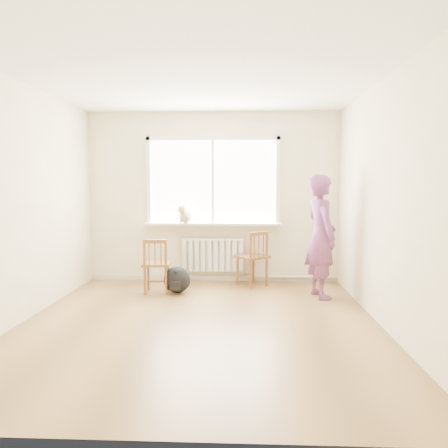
# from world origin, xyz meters

# --- Properties ---
(floor) EXTENTS (4.50, 4.50, 0.00)m
(floor) POSITION_xyz_m (0.00, 0.00, 0.00)
(floor) COLOR olive
(floor) RESTS_ON ground
(ceiling) EXTENTS (4.50, 4.50, 0.00)m
(ceiling) POSITION_xyz_m (0.00, 0.00, 2.70)
(ceiling) COLOR white
(ceiling) RESTS_ON back_wall
(back_wall) EXTENTS (4.00, 0.01, 2.70)m
(back_wall) POSITION_xyz_m (0.00, 2.25, 1.35)
(back_wall) COLOR #F1E7C1
(back_wall) RESTS_ON ground
(window) EXTENTS (2.12, 0.05, 1.42)m
(window) POSITION_xyz_m (0.00, 2.22, 1.66)
(window) COLOR white
(window) RESTS_ON back_wall
(windowsill) EXTENTS (2.15, 0.22, 0.04)m
(windowsill) POSITION_xyz_m (0.00, 2.14, 0.93)
(windowsill) COLOR white
(windowsill) RESTS_ON back_wall
(radiator) EXTENTS (1.00, 0.12, 0.55)m
(radiator) POSITION_xyz_m (0.00, 2.16, 0.44)
(radiator) COLOR white
(radiator) RESTS_ON back_wall
(heating_pipe) EXTENTS (1.40, 0.04, 0.04)m
(heating_pipe) POSITION_xyz_m (1.25, 2.19, 0.08)
(heating_pipe) COLOR silver
(heating_pipe) RESTS_ON back_wall
(baseboard) EXTENTS (4.00, 0.03, 0.08)m
(baseboard) POSITION_xyz_m (0.00, 2.23, 0.04)
(baseboard) COLOR beige
(baseboard) RESTS_ON ground
(chair_left) EXTENTS (0.41, 0.39, 0.79)m
(chair_left) POSITION_xyz_m (-0.75, 1.36, 0.40)
(chair_left) COLOR brown
(chair_left) RESTS_ON floor
(chair_right) EXTENTS (0.58, 0.57, 0.85)m
(chair_right) POSITION_xyz_m (0.65, 1.87, 0.43)
(chair_right) COLOR brown
(chair_right) RESTS_ON floor
(person) EXTENTS (0.54, 0.70, 1.69)m
(person) POSITION_xyz_m (1.55, 1.25, 0.84)
(person) COLOR #C34175
(person) RESTS_ON floor
(cat) EXTENTS (0.27, 0.44, 0.31)m
(cat) POSITION_xyz_m (-0.43, 2.05, 1.07)
(cat) COLOR #CCBB8B
(cat) RESTS_ON windowsill
(backpack) EXTENTS (0.39, 0.29, 0.38)m
(backpack) POSITION_xyz_m (-0.46, 1.39, 0.19)
(backpack) COLOR black
(backpack) RESTS_ON floor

